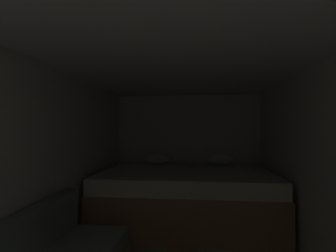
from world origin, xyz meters
name	(u,v)px	position (x,y,z in m)	size (l,w,h in m)	color
wall_back	(188,150)	(0.00, 4.97, 1.04)	(2.78, 0.05, 2.08)	silver
wall_left	(34,171)	(-1.36, 2.26, 1.04)	(0.05, 5.36, 2.08)	silver
ceiling_slab	(179,54)	(0.00, 2.26, 2.10)	(2.78, 5.36, 0.05)	white
bed	(186,196)	(0.00, 4.01, 0.41)	(2.56, 1.79, 1.00)	#9E7247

